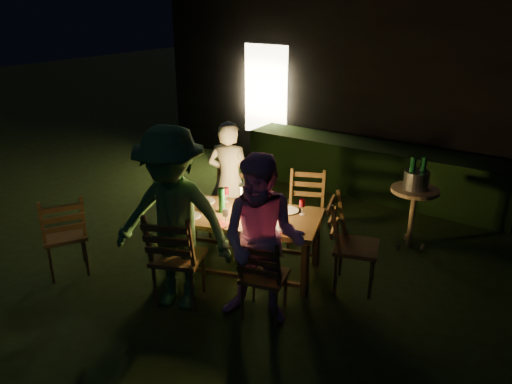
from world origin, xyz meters
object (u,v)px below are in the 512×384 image
Objects in this scene: lantern at (249,200)px; person_opp_left at (173,220)px; person_house_side at (229,180)px; bottle_bucket_a at (412,176)px; bottle_table at (222,200)px; bottle_bucket_b at (422,176)px; side_table at (414,196)px; person_opp_right at (263,241)px; dining_table at (243,220)px; chair_spare at (67,248)px; chair_far_right at (305,225)px; chair_end at (353,260)px; chair_near_right at (264,290)px; ice_bucket at (416,180)px; chair_near_left at (179,273)px; chair_far_left at (229,215)px.

person_opp_left is at bearing -101.95° from lantern.
person_house_side reaches higher than bottle_bucket_a.
bottle_table is 0.88× the size of bottle_bucket_b.
person_opp_right is at bearing -106.67° from side_table.
side_table is at bearing 32.52° from dining_table.
bottle_bucket_b is (3.02, 2.87, 0.62)m from chair_spare.
dining_table is 1.82× the size of chair_spare.
chair_end reaches higher than chair_far_right.
person_opp_left is (-0.84, -0.33, 0.65)m from chair_near_right.
person_opp_right reaches higher than ice_bucket.
chair_near_right is 0.50× the size of person_opp_left.
lantern is (0.71, -0.58, 0.09)m from person_house_side.
person_opp_right is 2.40m from ice_bucket.
chair_end is 1.24m from person_opp_right.
person_opp_right is 4.77× the size of lantern.
chair_end is at bearing 17.94° from bottle_table.
lantern is at bearing -91.86° from chair_end.
person_opp_left is 2.41× the size of side_table.
chair_near_left reaches higher than chair_near_right.
bottle_bucket_a is at bearing 32.88° from dining_table.
bottle_table is (-0.52, -0.98, 0.54)m from chair_far_right.
ice_bucket is at bearing 55.40° from person_opp_right.
bottle_bucket_a is at bearing -169.15° from chair_far_right.
chair_end is at bearing 47.71° from chair_near_right.
person_opp_right is (1.36, -1.28, 0.07)m from person_house_side.
person_house_side reaches higher than chair_far_right.
chair_spare is 3.64× the size of bottle_table.
person_opp_left is (0.49, -1.51, 0.62)m from chair_far_left.
person_house_side is at bearing -115.47° from chair_end.
person_opp_left is at bearing -96.36° from chair_near_left.
chair_spare is 4.12m from side_table.
person_opp_left is at bearing -63.39° from chair_end.
ice_bucket is at bearing 36.12° from chair_near_left.
chair_far_right is 1.03m from chair_end.
chair_far_left is at bearing 91.20° from person_house_side.
bottle_table is at bearing -89.43° from chair_end.
person_house_side is (-0.68, 0.64, 0.13)m from dining_table.
side_table is at bearing -167.56° from chair_far_left.
ice_bucket is at bearing 47.20° from bottle_table.
bottle_bucket_a reaches higher than chair_far_left.
bottle_bucket_a is (2.00, 0.98, 0.17)m from person_house_side.
person_opp_left reaches higher than chair_end.
bottle_table is at bearing 76.29° from person_opp_left.
dining_table is 6.64× the size of bottle_table.
lantern is 0.45× the size of side_table.
chair_near_right is at bearing -4.15° from chair_near_left.
person_house_side is 5.47× the size of bottle_table.
chair_spare is 0.67× the size of person_house_side.
bottle_bucket_a is (0.15, 1.24, 0.62)m from chair_end.
chair_near_right is 1.78m from chair_far_left.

